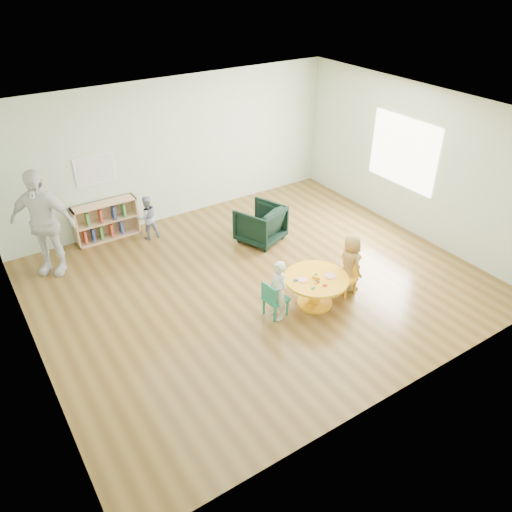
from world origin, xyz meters
The scene contains 11 objects.
room centered at (0.01, 0.00, 1.89)m, with size 7.10×7.00×2.80m.
activity_table centered at (0.42, -0.99, 0.34)m, with size 1.00×1.00×0.54m.
kid_chair_left centered at (-0.29, -0.87, 0.32)m, with size 0.35×0.35×0.60m.
kid_chair_right centered at (1.05, -1.02, 0.29)m, with size 0.32×0.32×0.54m.
bookshelf centered at (-1.61, 2.86, 0.37)m, with size 1.20×0.30×0.75m.
alphabet_poster centered at (-1.60, 2.98, 1.35)m, with size 0.74×0.01×0.54m.
armchair centered at (0.81, 1.15, 0.36)m, with size 0.76×0.79×0.72m, color black.
child_left centered at (-0.25, -0.93, 0.48)m, with size 0.35×0.23×0.97m, color silver.
child_right centered at (1.15, -0.94, 0.49)m, with size 0.48×0.31×0.99m, color yellow.
toddler centered at (-0.93, 2.42, 0.43)m, with size 0.42×0.33×0.87m, color #1C2447.
adult_caretaker centered at (-2.78, 2.25, 0.94)m, with size 1.10×0.46×1.87m, color silver.
Camera 1 is at (-3.79, -5.77, 4.82)m, focal length 35.00 mm.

